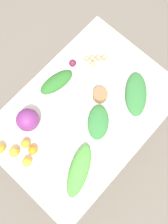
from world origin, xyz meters
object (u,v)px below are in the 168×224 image
Objects in this scene: cabbage_purple at (28,120)px; greens_bunch_beet_tops at (98,122)px; orange_1 at (14,152)px; orange_3 at (27,162)px; greens_bunch_chard at (136,94)px; orange_0 at (26,143)px; beet_root at (73,63)px; orange_2 at (0,148)px; paper_bag at (100,95)px; orange_4 at (33,150)px; egg_carton at (95,62)px; greens_bunch_dandelion at (79,170)px; greens_bunch_kale at (56,82)px.

cabbage_purple is 0.53m from greens_bunch_beet_tops.
orange_1 is 0.12m from orange_3.
greens_bunch_chard is 5.21× the size of orange_0.
orange_2 is (0.87, 0.07, 0.01)m from beet_root.
greens_bunch_beet_tops is 4.47× the size of beet_root.
orange_3 is (0.95, -0.26, 0.00)m from greens_bunch_chard.
orange_3 is (-0.01, 0.12, -0.00)m from orange_1.
paper_bag reaches higher than greens_bunch_chard.
greens_bunch_beet_tops reaches higher than beet_root.
beet_root is 0.76m from orange_4.
orange_2 reaches higher than orange_0.
paper_bag is 0.31× the size of greens_bunch_chard.
orange_1 is at bearing -135.43° from egg_carton.
greens_bunch_dandelion is 0.71m from greens_bunch_kale.
egg_carton is 3.38× the size of orange_0.
greens_bunch_beet_tops is at bearing 161.95° from orange_3.
cabbage_purple is at bearing -137.81° from orange_3.
beet_root is at bearing -133.57° from greens_bunch_dandelion.
greens_bunch_dandelion is 5.45× the size of orange_3.
greens_bunch_dandelion is 1.08× the size of greens_bunch_chard.
paper_bag is 1.63× the size of orange_0.
paper_bag is 1.88× the size of beet_root.
greens_bunch_chard is 4.70× the size of orange_1.
egg_carton reaches higher than orange_0.
cabbage_purple is 0.30m from orange_2.
beet_root is (-0.06, -0.35, -0.02)m from paper_bag.
cabbage_purple is at bearing -141.45° from egg_carton.
greens_bunch_beet_tops is 3.50× the size of orange_1.
orange_0 is at bearing 18.20° from greens_bunch_kale.
beet_root is 0.86× the size of orange_4.
cabbage_purple is 0.18m from orange_0.
greens_bunch_chard is at bearing 164.79° from orange_3.
greens_bunch_kale reaches higher than beet_root.
greens_bunch_kale is 4.20× the size of orange_4.
beet_root is 0.84× the size of orange_3.
orange_1 is at bearing -41.84° from orange_4.
orange_0 is at bearing -73.24° from greens_bunch_dandelion.
egg_carton is at bearing -171.39° from orange_4.
orange_2 is at bearing -141.15° from egg_carton.
orange_0 is at bearing -22.88° from greens_bunch_chard.
greens_bunch_dandelion is at bearing 46.43° from beet_root.
orange_1 is (0.76, -0.18, -0.01)m from paper_bag.
orange_0 is (0.86, -0.36, 0.00)m from greens_bunch_chard.
egg_carton is (-0.71, 0.05, -0.04)m from cabbage_purple.
orange_2 is at bearing -62.35° from orange_1.
orange_2 reaches higher than greens_bunch_chard.
greens_bunch_chard is at bearing 169.35° from greens_bunch_beet_tops.
egg_carton is at bearing -176.47° from orange_0.
beet_root is 0.79× the size of orange_2.
egg_carton is at bearing -170.40° from orange_3.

